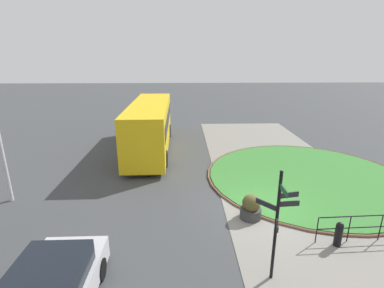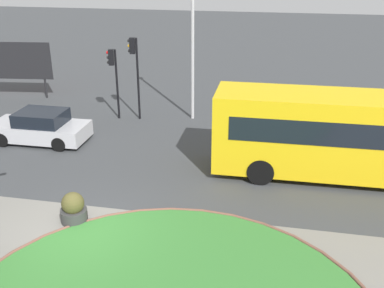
{
  "view_description": "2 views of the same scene",
  "coord_description": "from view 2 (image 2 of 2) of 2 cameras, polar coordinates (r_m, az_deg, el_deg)",
  "views": [
    {
      "loc": [
        -10.43,
        3.21,
        6.24
      ],
      "look_at": [
        4.33,
        2.76,
        1.64
      ],
      "focal_mm": 26.38,
      "sensor_mm": 36.0,
      "label": 1
    },
    {
      "loc": [
        5.55,
        -10.72,
        7.87
      ],
      "look_at": [
        2.88,
        2.63,
        2.13
      ],
      "focal_mm": 41.81,
      "sensor_mm": 36.0,
      "label": 2
    }
  ],
  "objects": [
    {
      "name": "ground",
      "position": [
        14.41,
        -13.68,
        -10.97
      ],
      "size": [
        120.0,
        120.0,
        0.0
      ],
      "primitive_type": "plane",
      "color": "#3D3F42"
    },
    {
      "name": "sidewalk_paving",
      "position": [
        12.83,
        -17.89,
        -16.24
      ],
      "size": [
        32.0,
        7.52,
        0.02
      ],
      "primitive_type": "cube",
      "color": "gray",
      "rests_on": "ground"
    },
    {
      "name": "bus_yellow",
      "position": [
        17.55,
        19.83,
        1.03
      ],
      "size": [
        10.25,
        2.63,
        3.25
      ],
      "rotation": [
        0.0,
        0.0,
        0.02
      ],
      "color": "yellow",
      "rests_on": "ground"
    },
    {
      "name": "car_far_lane",
      "position": [
        21.44,
        -18.83,
        2.0
      ],
      "size": [
        4.42,
        1.98,
        1.46
      ],
      "rotation": [
        0.0,
        0.0,
        3.15
      ],
      "color": "#B7B7BC",
      "rests_on": "ground"
    },
    {
      "name": "traffic_light_near",
      "position": [
        23.11,
        -10.02,
        9.46
      ],
      "size": [
        0.48,
        0.32,
        3.6
      ],
      "rotation": [
        0.0,
        0.0,
        3.44
      ],
      "color": "black",
      "rests_on": "ground"
    },
    {
      "name": "traffic_light_far",
      "position": [
        22.78,
        -7.35,
        10.48
      ],
      "size": [
        0.49,
        0.31,
        4.19
      ],
      "rotation": [
        0.0,
        0.0,
        3.35
      ],
      "color": "black",
      "rests_on": "ground"
    },
    {
      "name": "lamppost_tall",
      "position": [
        22.43,
        0.08,
        14.0
      ],
      "size": [
        0.32,
        0.32,
        8.23
      ],
      "color": "#B7B7BC",
      "rests_on": "ground"
    },
    {
      "name": "billboard_left",
      "position": [
        28.48,
        -21.47,
        9.78
      ],
      "size": [
        4.2,
        0.67,
        3.3
      ],
      "rotation": [
        0.0,
        0.0,
        0.13
      ],
      "color": "black",
      "rests_on": "ground"
    },
    {
      "name": "planter_near_signpost",
      "position": [
        14.8,
        -14.88,
        -8.01
      ],
      "size": [
        0.84,
        0.84,
        1.03
      ],
      "color": "#383838",
      "rests_on": "ground"
    }
  ]
}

